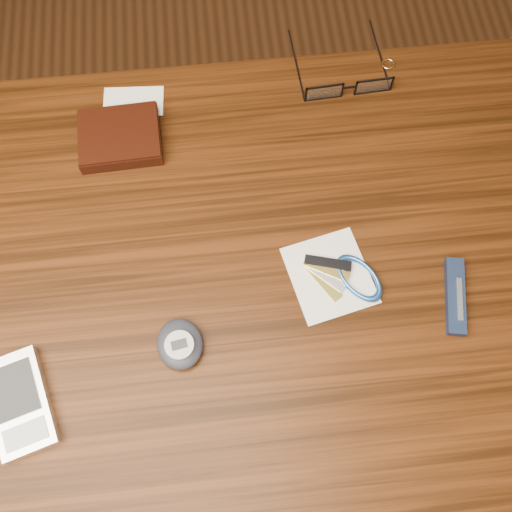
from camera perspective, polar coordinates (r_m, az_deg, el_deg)
The scene contains 9 objects.
ground at distance 1.47m, azimuth -2.37°, elevation -12.12°, with size 3.80×3.80×0.00m, color #472814.
desk at distance 0.84m, azimuth -4.08°, elevation -4.80°, with size 1.00×0.70×0.75m.
wallet_and_card at distance 0.85m, azimuth -13.42°, elevation 11.55°, with size 0.12×0.15×0.02m.
eyeglasses at distance 0.88m, azimuth 9.15°, elevation 16.51°, with size 0.14×0.14×0.03m.
gold_ring at distance 0.94m, azimuth 13.07°, elevation 18.20°, with size 0.02×0.02×0.00m, color tan.
pda_phone at distance 0.75m, azimuth -22.53°, elevation -13.42°, with size 0.10×0.13×0.02m.
pedometer at distance 0.71m, azimuth -7.62°, elevation -8.72°, with size 0.07×0.07×0.03m.
notepad_keys at distance 0.75m, azimuth 8.82°, elevation -2.01°, with size 0.14×0.13×0.01m.
pocket_knife at distance 0.77m, azimuth 19.30°, elevation -3.82°, with size 0.04×0.10×0.01m.
Camera 1 is at (0.03, -0.25, 1.45)m, focal length 40.00 mm.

